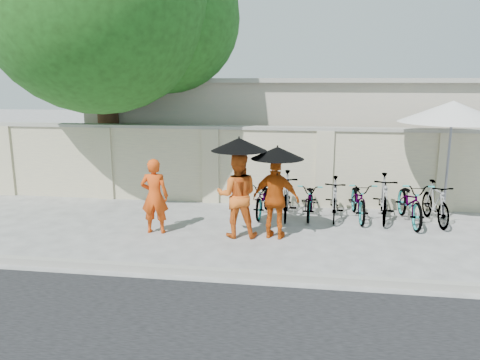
# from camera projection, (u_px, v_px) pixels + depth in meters

# --- Properties ---
(ground) EXTENTS (80.00, 80.00, 0.00)m
(ground) POSITION_uv_depth(u_px,v_px,m) (228.00, 242.00, 9.64)
(ground) COLOR #A9A8A6
(kerb) EXTENTS (40.00, 0.16, 0.12)m
(kerb) POSITION_uv_depth(u_px,v_px,m) (211.00, 272.00, 7.99)
(kerb) COLOR gray
(kerb) RESTS_ON ground
(compound_wall) EXTENTS (20.00, 0.30, 2.00)m
(compound_wall) POSITION_uv_depth(u_px,v_px,m) (286.00, 167.00, 12.38)
(compound_wall) COLOR beige
(compound_wall) RESTS_ON ground
(building_behind) EXTENTS (14.00, 6.00, 3.20)m
(building_behind) POSITION_uv_depth(u_px,v_px,m) (322.00, 130.00, 15.79)
(building_behind) COLOR #B6A892
(building_behind) RESTS_ON ground
(shade_tree) EXTENTS (6.70, 6.20, 8.20)m
(shade_tree) POSITION_uv_depth(u_px,v_px,m) (106.00, 7.00, 11.97)
(shade_tree) COLOR #4B2D1C
(shade_tree) RESTS_ON ground
(monk_left) EXTENTS (0.63, 0.44, 1.64)m
(monk_left) POSITION_uv_depth(u_px,v_px,m) (155.00, 196.00, 10.08)
(monk_left) COLOR #DA440E
(monk_left) RESTS_ON ground
(monk_center) EXTENTS (0.94, 0.77, 1.80)m
(monk_center) POSITION_uv_depth(u_px,v_px,m) (237.00, 195.00, 9.82)
(monk_center) COLOR #DA5E1A
(monk_center) RESTS_ON ground
(parasol_center) EXTENTS (1.15, 1.15, 1.10)m
(parasol_center) POSITION_uv_depth(u_px,v_px,m) (239.00, 144.00, 9.50)
(parasol_center) COLOR black
(parasol_center) RESTS_ON ground
(monk_right) EXTENTS (1.06, 0.62, 1.70)m
(monk_right) POSITION_uv_depth(u_px,v_px,m) (276.00, 199.00, 9.72)
(monk_right) COLOR #BB480C
(monk_right) RESTS_ON ground
(parasol_right) EXTENTS (1.09, 1.09, 1.00)m
(parasol_right) POSITION_uv_depth(u_px,v_px,m) (277.00, 153.00, 9.44)
(parasol_right) COLOR black
(parasol_right) RESTS_ON ground
(patio_umbrella) EXTENTS (3.12, 3.12, 2.82)m
(patio_umbrella) POSITION_uv_depth(u_px,v_px,m) (452.00, 113.00, 10.49)
(patio_umbrella) COLOR gray
(patio_umbrella) RESTS_ON ground
(bike_0) EXTENTS (0.69, 1.67, 0.86)m
(bike_0) POSITION_uv_depth(u_px,v_px,m) (263.00, 198.00, 11.48)
(bike_0) COLOR slate
(bike_0) RESTS_ON ground
(bike_1) EXTENTS (0.54, 1.84, 1.10)m
(bike_1) POSITION_uv_depth(u_px,v_px,m) (287.00, 195.00, 11.28)
(bike_1) COLOR slate
(bike_1) RESTS_ON ground
(bike_2) EXTENTS (0.65, 1.68, 0.87)m
(bike_2) POSITION_uv_depth(u_px,v_px,m) (310.00, 199.00, 11.35)
(bike_2) COLOR slate
(bike_2) RESTS_ON ground
(bike_3) EXTENTS (0.56, 1.67, 0.99)m
(bike_3) POSITION_uv_depth(u_px,v_px,m) (335.00, 199.00, 11.16)
(bike_3) COLOR slate
(bike_3) RESTS_ON ground
(bike_4) EXTENTS (0.74, 1.83, 0.94)m
(bike_4) POSITION_uv_depth(u_px,v_px,m) (359.00, 200.00, 11.17)
(bike_4) COLOR slate
(bike_4) RESTS_ON ground
(bike_5) EXTENTS (0.70, 1.85, 1.09)m
(bike_5) POSITION_uv_depth(u_px,v_px,m) (384.00, 198.00, 11.04)
(bike_5) COLOR slate
(bike_5) RESTS_ON ground
(bike_6) EXTENTS (0.81, 1.99, 1.02)m
(bike_6) POSITION_uv_depth(u_px,v_px,m) (410.00, 202.00, 10.81)
(bike_6) COLOR slate
(bike_6) RESTS_ON ground
(bike_7) EXTENTS (0.65, 1.67, 0.98)m
(bike_7) POSITION_uv_depth(u_px,v_px,m) (435.00, 203.00, 10.80)
(bike_7) COLOR slate
(bike_7) RESTS_ON ground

